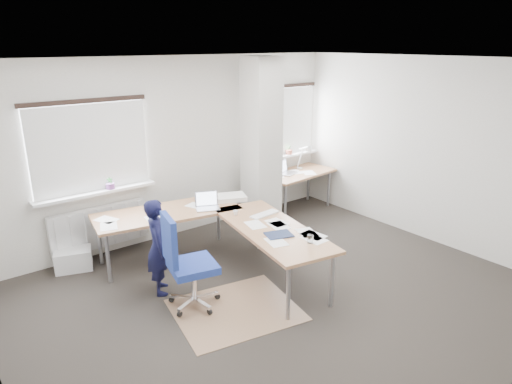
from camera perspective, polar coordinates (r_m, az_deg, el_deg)
ground at (r=5.80m, az=2.67°, el=-12.73°), size 6.00×6.00×0.00m
room_shell at (r=5.58m, az=1.32°, el=5.44°), size 6.04×5.04×2.82m
floor_mat at (r=5.52m, az=-2.58°, el=-14.48°), size 1.58×1.41×0.01m
white_crate at (r=6.81m, az=-21.84°, el=-7.82°), size 0.56×0.47×0.29m
desk_main at (r=6.17m, az=-4.47°, el=-3.60°), size 2.40×2.98×0.96m
desk_side at (r=8.34m, az=5.27°, el=2.18°), size 1.46×0.83×1.22m
task_chair at (r=5.48m, az=-8.26°, el=-10.99°), size 0.65×0.64×1.17m
person at (r=5.73m, az=-12.10°, el=-6.69°), size 0.44×0.52×1.22m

